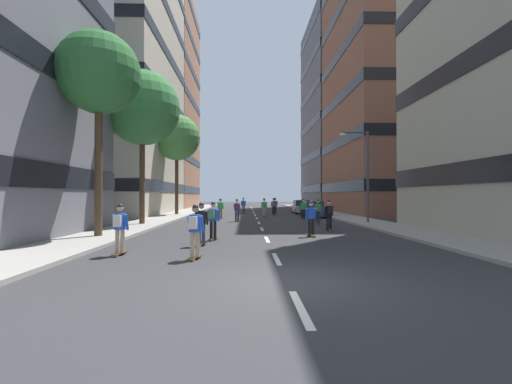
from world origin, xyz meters
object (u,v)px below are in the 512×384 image
at_px(skater_11, 303,208).
at_px(street_tree_mid, 99,74).
at_px(skater_5, 275,205).
at_px(skater_8, 311,217).
at_px(skater_3, 220,208).
at_px(skater_4, 120,226).
at_px(skater_9, 201,222).
at_px(parked_car_near, 313,210).
at_px(skater_2, 195,228).
at_px(street_tree_near, 142,108).
at_px(skater_6, 329,213).
at_px(streetlamp_right, 363,166).
at_px(skater_0, 264,207).
at_px(skater_1, 213,218).
at_px(skater_10, 243,205).
at_px(skater_13, 318,210).
at_px(skater_12, 237,209).
at_px(street_tree_far, 177,138).
at_px(skater_7, 274,206).
at_px(parked_car_mid, 301,207).

bearing_deg(skater_11, street_tree_mid, -133.75).
bearing_deg(skater_5, skater_8, -90.11).
relative_size(skater_3, skater_4, 1.00).
bearing_deg(skater_9, skater_11, 66.20).
distance_m(parked_car_near, skater_2, 23.03).
xyz_separation_m(street_tree_near, skater_6, (11.89, -3.88, -6.99)).
height_order(streetlamp_right, skater_0, streetlamp_right).
bearing_deg(skater_3, skater_6, -56.47).
distance_m(skater_6, skater_9, 8.91).
relative_size(skater_1, skater_3, 1.00).
distance_m(skater_3, skater_6, 12.77).
distance_m(skater_10, skater_13, 16.36).
bearing_deg(street_tree_near, skater_9, -61.88).
height_order(parked_car_near, skater_6, skater_6).
bearing_deg(skater_5, skater_6, -85.33).
bearing_deg(skater_2, skater_6, 54.01).
height_order(parked_car_near, skater_5, skater_5).
bearing_deg(streetlamp_right, street_tree_mid, -153.04).
xyz_separation_m(skater_5, skater_13, (1.86, -14.23, 0.03)).
relative_size(skater_5, skater_9, 1.00).
bearing_deg(skater_0, skater_4, -106.08).
bearing_deg(skater_12, skater_6, -52.84).
bearing_deg(parked_car_near, skater_11, -113.13).
xyz_separation_m(street_tree_near, skater_12, (6.36, 3.42, -6.99)).
distance_m(skater_9, skater_13, 12.65).
xyz_separation_m(skater_6, skater_11, (-0.01, 9.15, -0.03)).
relative_size(street_tree_near, skater_12, 5.86).
relative_size(street_tree_far, skater_7, 5.73).
distance_m(skater_5, skater_7, 3.71).
height_order(streetlamp_right, skater_12, streetlamp_right).
xyz_separation_m(street_tree_near, street_tree_mid, (-0.00, -7.14, -0.12)).
xyz_separation_m(street_tree_mid, skater_13, (12.21, 7.89, -6.87)).
xyz_separation_m(skater_0, skater_9, (-3.58, -19.02, 0.00)).
relative_size(street_tree_near, skater_4, 5.86).
bearing_deg(skater_1, skater_13, 52.81).
distance_m(skater_9, skater_12, 13.27).
relative_size(street_tree_far, skater_5, 5.73).
relative_size(parked_car_mid, streetlamp_right, 0.68).
relative_size(skater_5, skater_6, 1.00).
relative_size(skater_4, skater_5, 1.00).
relative_size(parked_car_mid, street_tree_mid, 0.45).
height_order(skater_5, skater_12, same).
xyz_separation_m(parked_car_mid, skater_2, (-7.98, -28.46, 0.32)).
height_order(parked_car_near, skater_4, skater_4).
distance_m(skater_4, skater_9, 3.32).
xyz_separation_m(skater_6, skater_10, (-5.09, 20.07, -0.03)).
height_order(skater_7, skater_8, same).
xyz_separation_m(parked_car_mid, skater_12, (-7.02, -12.24, 0.32)).
bearing_deg(skater_4, skater_9, 40.46).
distance_m(skater_1, skater_13, 11.02).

